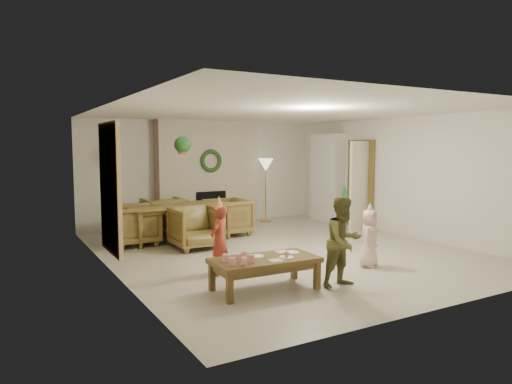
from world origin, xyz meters
TOP-DOWN VIEW (x-y plane):
  - floor at (0.00, 0.00)m, footprint 7.00×7.00m
  - ceiling at (0.00, 0.00)m, footprint 7.00×7.00m
  - wall_back at (0.00, 3.50)m, footprint 7.00×0.00m
  - wall_front at (0.00, -3.50)m, footprint 7.00×0.00m
  - wall_left at (-3.00, 0.00)m, footprint 0.00×7.00m
  - wall_right at (3.00, 0.00)m, footprint 0.00×7.00m
  - fireplace_mass at (0.00, 3.30)m, footprint 2.50×0.40m
  - fireplace_hearth at (0.00, 2.95)m, footprint 1.60×0.30m
  - fireplace_firebox at (0.00, 3.12)m, footprint 0.75×0.12m
  - fireplace_wreath at (0.00, 3.07)m, footprint 0.54×0.10m
  - floor_lamp_base at (1.46, 3.00)m, footprint 0.30×0.30m
  - floor_lamp_post at (1.46, 3.00)m, footprint 0.03×0.03m
  - floor_lamp_shade at (1.46, 3.00)m, footprint 0.38×0.38m
  - bookshelf_carcass at (2.84, 2.30)m, footprint 0.30×1.00m
  - bookshelf_shelf_a at (2.82, 2.30)m, footprint 0.30×0.92m
  - bookshelf_shelf_b at (2.82, 2.30)m, footprint 0.30×0.92m
  - bookshelf_shelf_c at (2.82, 2.30)m, footprint 0.30×0.92m
  - bookshelf_shelf_d at (2.82, 2.30)m, footprint 0.30×0.92m
  - books_row_lower at (2.80, 2.15)m, footprint 0.20×0.40m
  - books_row_mid at (2.80, 2.35)m, footprint 0.20×0.44m
  - books_row_upper at (2.80, 2.20)m, footprint 0.20×0.36m
  - door_frame at (2.96, 1.20)m, footprint 0.05×0.86m
  - door_leaf at (2.58, 0.82)m, footprint 0.77×0.32m
  - curtain_panel at (-2.96, 0.20)m, footprint 0.06×1.20m
  - dining_table at (-1.28, 1.82)m, footprint 2.02×1.15m
  - dining_chair_near at (-1.27, 0.94)m, footprint 0.84×0.87m
  - dining_chair_far at (-1.29, 2.70)m, footprint 0.84×0.87m
  - dining_chair_left at (-2.17, 1.81)m, footprint 0.87×0.84m
  - dining_chair_right at (-0.18, 1.83)m, footprint 0.87×0.84m
  - hanging_plant_cord at (-1.30, 1.50)m, footprint 0.01×0.01m
  - hanging_plant_pot at (-1.30, 1.50)m, footprint 0.16×0.16m
  - hanging_plant_foliage at (-1.30, 1.50)m, footprint 0.32×0.32m
  - coffee_table_top at (-1.46, -1.87)m, footprint 1.42×0.75m
  - coffee_table_apron at (-1.46, -1.87)m, footprint 1.31×0.64m
  - coffee_leg_fl at (-2.10, -2.13)m, footprint 0.08×0.08m
  - coffee_leg_fr at (-0.84, -2.18)m, footprint 0.08×0.08m
  - coffee_leg_bl at (-2.08, -1.56)m, footprint 0.08×0.08m
  - coffee_leg_br at (-0.82, -1.61)m, footprint 0.08×0.08m
  - cup_a at (-2.00, -2.01)m, footprint 0.08×0.08m
  - cup_b at (-1.99, -1.80)m, footprint 0.08×0.08m
  - cup_c at (-1.87, -2.07)m, footprint 0.08×0.08m
  - cup_d at (-1.86, -1.85)m, footprint 0.08×0.08m
  - cup_e at (-1.72, -1.99)m, footprint 0.08×0.08m
  - cup_f at (-1.71, -1.77)m, footprint 0.08×0.08m
  - plate_a at (-1.51, -1.74)m, footprint 0.20×0.20m
  - plate_b at (-1.19, -1.99)m, footprint 0.20×0.20m
  - plate_c at (-0.97, -1.78)m, footprint 0.20×0.20m
  - food_scoop at (-1.19, -1.99)m, footprint 0.08×0.08m
  - napkin_left at (-1.41, -2.06)m, footprint 0.17×0.17m
  - napkin_right at (-1.08, -1.69)m, footprint 0.17×0.17m
  - child_red at (-1.66, -0.91)m, footprint 0.45×0.43m
  - party_hat_red at (-1.66, -0.91)m, footprint 0.18×0.18m
  - child_plaid at (-0.45, -2.25)m, footprint 0.63×0.51m
  - party_hat_plaid at (-0.45, -2.25)m, footprint 0.18×0.18m
  - child_pink at (0.57, -1.65)m, footprint 0.53×0.48m
  - party_hat_pink at (0.57, -1.65)m, footprint 0.15×0.15m

SIDE VIEW (x-z plane):
  - floor at x=0.00m, z-range 0.00..0.00m
  - floor_lamp_base at x=1.46m, z-range 0.00..0.03m
  - fireplace_hearth at x=0.00m, z-range 0.00..0.12m
  - coffee_leg_fl at x=-2.10m, z-range 0.00..0.36m
  - coffee_leg_fr at x=-0.84m, z-range 0.00..0.36m
  - coffee_leg_bl at x=-2.08m, z-range 0.00..0.36m
  - coffee_leg_br at x=-0.82m, z-range 0.00..0.36m
  - coffee_table_apron at x=-1.46m, z-range 0.28..0.36m
  - dining_table at x=-1.28m, z-range 0.00..0.71m
  - dining_chair_near at x=-1.27m, z-range 0.00..0.78m
  - dining_chair_far at x=-1.29m, z-range 0.00..0.78m
  - dining_chair_left at x=-2.17m, z-range 0.00..0.78m
  - dining_chair_right at x=-0.18m, z-range 0.00..0.78m
  - coffee_table_top at x=-1.46m, z-range 0.36..0.43m
  - napkin_left at x=-1.41m, z-range 0.43..0.43m
  - napkin_right at x=-1.08m, z-range 0.43..0.43m
  - plate_a at x=-1.51m, z-range 0.43..0.44m
  - plate_b at x=-1.19m, z-range 0.43..0.44m
  - plate_c at x=-0.97m, z-range 0.43..0.44m
  - fireplace_firebox at x=0.00m, z-range 0.07..0.82m
  - bookshelf_shelf_a at x=2.82m, z-range 0.43..0.47m
  - child_pink at x=0.57m, z-range 0.00..0.91m
  - food_scoop at x=-1.19m, z-range 0.44..0.51m
  - cup_a at x=-2.00m, z-range 0.43..0.52m
  - cup_b at x=-1.99m, z-range 0.43..0.52m
  - cup_c at x=-1.87m, z-range 0.43..0.52m
  - cup_d at x=-1.86m, z-range 0.43..0.52m
  - cup_e at x=-1.72m, z-range 0.43..0.52m
  - cup_f at x=-1.71m, z-range 0.43..0.52m
  - child_red at x=-1.66m, z-range 0.00..1.03m
  - books_row_lower at x=2.80m, z-range 0.47..0.71m
  - child_plaid at x=-0.45m, z-range 0.00..1.23m
  - floor_lamp_post at x=1.46m, z-range 0.03..1.46m
  - bookshelf_shelf_b at x=2.82m, z-range 0.83..0.86m
  - party_hat_pink at x=0.57m, z-range 0.86..1.03m
  - books_row_mid at x=2.80m, z-range 0.87..1.11m
  - door_leaf at x=2.58m, z-range 0.00..2.00m
  - door_frame at x=2.96m, z-range 0.00..2.04m
  - party_hat_red at x=-1.66m, z-range 0.98..1.17m
  - bookshelf_carcass at x=2.84m, z-range 0.00..2.20m
  - wall_back at x=0.00m, z-range -2.25..4.75m
  - wall_front at x=0.00m, z-range -2.25..4.75m
  - wall_left at x=-3.00m, z-range -2.25..4.75m
  - wall_right at x=3.00m, z-range -2.25..4.75m
  - fireplace_mass at x=0.00m, z-range 0.00..2.50m
  - bookshelf_shelf_c at x=2.82m, z-range 1.24..1.26m
  - curtain_panel at x=-2.96m, z-range 0.25..2.25m
  - party_hat_plaid at x=-0.45m, z-range 1.17..1.37m
  - books_row_upper at x=2.80m, z-range 1.27..1.49m
  - floor_lamp_shade at x=1.46m, z-range 1.27..1.59m
  - fireplace_wreath at x=0.00m, z-range 1.28..1.82m
  - bookshelf_shelf_d at x=2.82m, z-range 1.64..1.66m
  - hanging_plant_pot at x=-1.30m, z-range 1.74..1.86m
  - hanging_plant_foliage at x=-1.30m, z-range 1.76..2.08m
  - hanging_plant_cord at x=-1.30m, z-range 1.80..2.50m
  - ceiling at x=0.00m, z-range 2.50..2.50m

